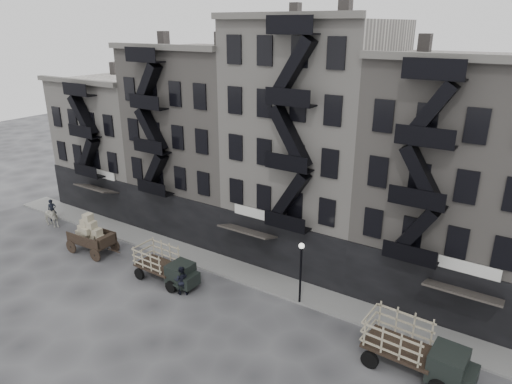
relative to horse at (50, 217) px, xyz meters
The scene contains 13 objects.
ground 20.87m from the horse, ahead, with size 140.00×140.00×0.00m, color #38383A.
sidewalk 21.01m from the horse, ahead, with size 55.00×2.50×0.15m, color slate.
building_west 10.16m from the horse, 84.61° to the left, with size 10.00×11.35×13.20m.
building_midwest 15.41m from the horse, 38.93° to the left, with size 10.00×11.35×16.20m.
building_center 23.83m from the horse, 22.77° to the left, with size 10.00×11.35×18.20m.
building_mideast 32.72m from the horse, 15.84° to the left, with size 10.00×11.35×16.20m.
lamp_post 23.95m from the horse, ahead, with size 0.36×0.36×4.28m.
horse is the anchor object (origin of this frame).
wagon 7.09m from the horse, ahead, with size 3.82×2.18×3.15m.
stake_truck_west 14.83m from the horse, ahead, with size 4.84×2.09×2.40m.
stake_truck_east 31.52m from the horse, ahead, with size 5.54×2.49×2.73m.
pedestrian_west 1.37m from the horse, 137.80° to the left, with size 0.73×0.48×2.00m, color black.
pedestrian_mid 16.85m from the horse, ahead, with size 0.96×0.75×1.98m, color black.
Camera 1 is at (14.24, -19.62, 16.74)m, focal length 32.00 mm.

